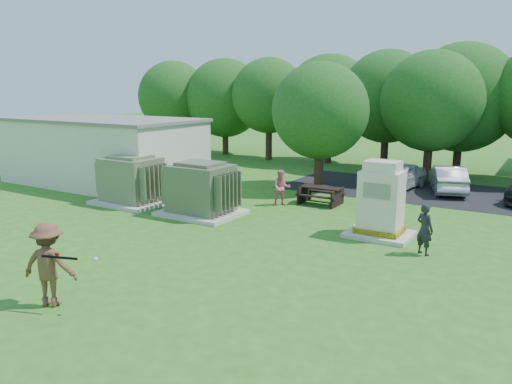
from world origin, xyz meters
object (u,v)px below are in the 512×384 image
Objects in this scene: transformer_left at (132,181)px; car_white at (400,176)px; transformer_right at (201,190)px; person_by_generator at (425,229)px; picnic_table at (321,193)px; batter at (49,265)px; generator_cabinet at (381,204)px; car_silver_a at (447,179)px; person_at_picnic at (281,188)px.

transformer_left is 0.81× the size of car_white.
transformer_left is 1.00× the size of transformer_right.
transformer_right is at bearing 25.35° from person_by_generator.
person_by_generator is at bearing -1.52° from transformer_left.
batter reaches higher than picnic_table.
generator_cabinet is at bearing 4.35° from transformer_left.
generator_cabinet is 8.66m from car_silver_a.
car_silver_a is at bearing 52.81° from picnic_table.
car_silver_a is (11.03, 9.44, -0.33)m from transformer_left.
transformer_left reaches higher than batter.
car_white is (5.22, 9.03, -0.34)m from transformer_right.
person_by_generator is 1.03× the size of person_at_picnic.
transformer_right is 10.44m from car_white.
person_at_picnic is 0.39× the size of car_silver_a.
transformer_right is at bearing -157.09° from person_at_picnic.
generator_cabinet reaches higher than batter.
generator_cabinet is 1.45× the size of picnic_table.
picnic_table is at bearing -103.07° from car_white.
person_by_generator is at bearing 78.49° from car_silver_a.
person_at_picnic is at bearing 156.16° from generator_cabinet.
generator_cabinet is 2.06m from person_by_generator.
person_by_generator reaches higher than car_silver_a.
car_white is 2.15m from car_silver_a.
transformer_right is 1.99× the size of person_at_picnic.
person_by_generator is at bearing -33.57° from generator_cabinet.
picnic_table is at bearing 137.89° from generator_cabinet.
picnic_table is at bearing -12.06° from person_by_generator.
car_silver_a is at bearing 86.70° from generator_cabinet.
transformer_left is 1.72× the size of picnic_table.
generator_cabinet is at bearing -57.79° from person_at_picnic.
generator_cabinet reaches higher than car_white.
car_silver_a is at bearing -55.49° from person_by_generator.
transformer_left is at bearing 26.00° from person_by_generator.
transformer_right reaches higher than person_by_generator.
batter is at bearing -117.38° from generator_cabinet.
car_white is at bearing -121.98° from batter.
transformer_left reaches higher than picnic_table.
batter is 10.27m from person_by_generator.
person_at_picnic is (-6.59, 3.29, -0.02)m from person_by_generator.
car_white is (-3.31, 9.36, -0.15)m from person_by_generator.
transformer_left is 1.93× the size of person_by_generator.
picnic_table is 0.90× the size of batter.
car_silver_a is (5.39, 6.47, -0.12)m from person_at_picnic.
transformer_right is at bearing -128.68° from picnic_table.
car_white is at bearing 59.98° from transformer_right.
transformer_right is 11.95m from car_silver_a.
transformer_left is 6.37m from person_at_picnic.
person_at_picnic is at bearing -140.32° from picnic_table.
car_white is (1.98, 4.99, 0.16)m from picnic_table.
generator_cabinet is 5.36m from person_at_picnic.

